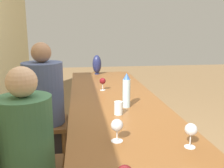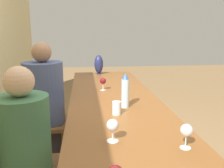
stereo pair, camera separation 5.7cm
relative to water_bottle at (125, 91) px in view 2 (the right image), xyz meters
name	(u,v)px [view 2 (the right image)]	position (x,y,z in m)	size (l,w,h in m)	color
dining_table	(115,107)	(0.21, 0.06, -0.20)	(3.10, 0.83, 0.74)	brown
water_bottle	(125,91)	(0.00, 0.00, 0.00)	(0.06, 0.06, 0.29)	#ADCCD6
water_tumbler	(117,108)	(-0.18, 0.10, -0.09)	(0.07, 0.07, 0.10)	silver
vase	(99,64)	(1.60, 0.12, 0.00)	(0.13, 0.13, 0.28)	#1E234C
wine_glass_0	(186,131)	(-0.77, -0.21, -0.04)	(0.07, 0.07, 0.14)	silver
wine_glass_1	(113,126)	(-0.64, 0.18, -0.05)	(0.07, 0.07, 0.14)	silver
wine_glass_3	(103,81)	(0.62, 0.14, -0.04)	(0.07, 0.07, 0.14)	silver
chair_near	(16,168)	(-0.41, 0.81, -0.41)	(0.44, 0.44, 0.87)	brown
chair_far	(39,120)	(0.50, 0.81, -0.41)	(0.44, 0.44, 0.87)	brown
person_near	(27,147)	(-0.41, 0.73, -0.26)	(0.35, 0.35, 1.16)	#2D2D38
person_far	(46,102)	(0.50, 0.73, -0.22)	(0.40, 0.40, 1.26)	#2D2D38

